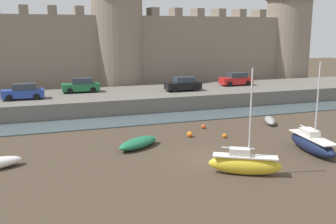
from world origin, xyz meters
The scene contains 15 objects.
ground_plane centered at (0.00, 0.00, 0.00)m, with size 160.00×160.00×0.00m, color #423528.
water_channel centered at (0.00, 12.74, 0.05)m, with size 80.00×4.50×0.10m, color #47565B.
quay_road centered at (0.00, 19.99, 0.82)m, with size 65.58×10.00×1.65m, color #666059.
castle centered at (0.00, 29.35, 6.31)m, with size 61.05×7.46×17.03m.
sailboat_foreground_left centered at (7.22, -1.13, 0.68)m, with size 1.91×5.23×6.43m.
sailboat_midflat_right centered at (0.55, -3.36, 0.69)m, with size 4.23×2.99×6.39m.
rowboat_foreground_centre centered at (-4.03, 4.01, 0.39)m, with size 3.94×3.25×0.75m.
rowboat_near_channel_left centered at (9.45, 7.39, 0.33)m, with size 1.99×2.96×0.63m.
mooring_buoy_near_channel centered at (3.22, 4.36, 0.18)m, with size 0.37×0.37×0.37m, color orange.
mooring_buoy_off_centre centered at (0.66, 5.49, 0.24)m, with size 0.48×0.48×0.48m, color orange.
mooring_buoy_mid_mud centered at (2.90, 7.76, 0.18)m, with size 0.37×0.37×0.37m, color #E04C1E.
car_quay_west centered at (13.41, 21.07, 2.43)m, with size 4.12×1.91×1.62m.
car_quay_centre_west centered at (5.33, 18.91, 2.43)m, with size 4.12×1.91×1.62m.
car_quay_centre_east centered at (-5.94, 21.69, 2.43)m, with size 4.12×1.91×1.62m.
car_quay_east centered at (-12.02, 18.90, 2.43)m, with size 4.12×1.91×1.62m.
Camera 1 is at (-11.12, -22.93, 8.45)m, focal length 42.00 mm.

